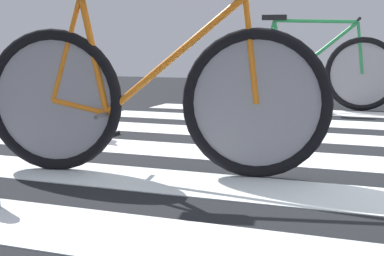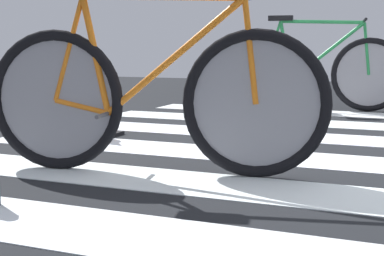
# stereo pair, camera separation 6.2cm
# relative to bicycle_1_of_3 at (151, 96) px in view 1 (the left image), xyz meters

# --- Properties ---
(bicycle_1_of_3) EXTENTS (1.71, 0.56, 0.93)m
(bicycle_1_of_3) POSITION_rel_bicycle_1_of_3_xyz_m (0.00, 0.00, 0.00)
(bicycle_1_of_3) COLOR black
(bicycle_1_of_3) RESTS_ON ground
(bicycle_2_of_3) EXTENTS (1.73, 0.52, 0.93)m
(bicycle_2_of_3) POSITION_rel_bicycle_1_of_3_xyz_m (0.25, 3.14, 0.00)
(bicycle_2_of_3) COLOR black
(bicycle_2_of_3) RESTS_ON ground
(traffic_cone) EXTENTS (0.40, 0.40, 0.45)m
(traffic_cone) POSITION_rel_bicycle_1_of_3_xyz_m (-0.94, 0.85, -0.17)
(traffic_cone) COLOR black
(traffic_cone) RESTS_ON ground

